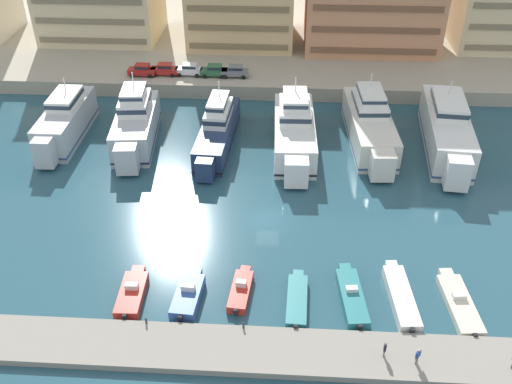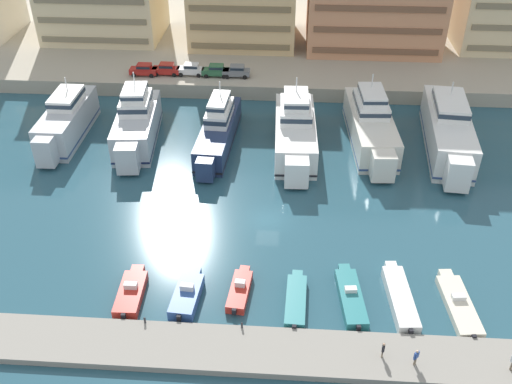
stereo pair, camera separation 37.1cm
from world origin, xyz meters
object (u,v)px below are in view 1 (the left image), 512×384
object	(u,v)px
motorboat_teal_center	(352,296)
car_grey_center	(235,71)
motorboat_red_mid_left	(241,290)
motorboat_teal_center_left	(297,300)
yacht_white_center_left	(294,130)
yacht_ivory_center	(370,124)
car_red_far_left	(142,70)
pedestrian_near_edge	(385,348)
pedestrian_mid_deck	(418,355)
motorboat_cream_mid_right	(459,303)
yacht_silver_far_left	(65,121)
car_white_mid_left	(189,69)
car_green_center_left	(214,70)
yacht_silver_left	(135,124)
motorboat_blue_left	(188,295)
yacht_white_center_right	(447,129)
motorboat_red_far_left	(132,293)
yacht_navy_mid_left	(217,130)
car_red_left	(165,69)
motorboat_white_center_right	(401,297)

from	to	relation	value
motorboat_teal_center	car_grey_center	xyz separation A→B (m)	(-14.31, 43.55, 2.64)
motorboat_red_mid_left	motorboat_teal_center_left	size ratio (longest dim) A/B	0.84
yacht_white_center_left	motorboat_teal_center_left	distance (m)	27.46
yacht_ivory_center	motorboat_teal_center_left	bearing A→B (deg)	-107.37
yacht_ivory_center	car_red_far_left	xyz separation A→B (m)	(-32.75, 14.28, 0.65)
pedestrian_near_edge	motorboat_teal_center	bearing A→B (deg)	106.87
yacht_ivory_center	pedestrian_near_edge	bearing A→B (deg)	-93.85
car_grey_center	pedestrian_mid_deck	bearing A→B (deg)	-69.69
motorboat_cream_mid_right	yacht_silver_far_left	bearing A→B (deg)	148.13
car_white_mid_left	car_green_center_left	distance (m)	3.84
yacht_silver_far_left	pedestrian_near_edge	world-z (taller)	yacht_silver_far_left
yacht_white_center_left	car_white_mid_left	bearing A→B (deg)	133.18
yacht_silver_far_left	yacht_silver_left	world-z (taller)	yacht_silver_left
yacht_white_center_left	car_white_mid_left	distance (m)	23.38
motorboat_teal_center_left	pedestrian_mid_deck	world-z (taller)	pedestrian_mid_deck
motorboat_red_mid_left	motorboat_blue_left	bearing A→B (deg)	-167.76
car_green_center_left	pedestrian_mid_deck	size ratio (longest dim) A/B	2.54
car_white_mid_left	pedestrian_near_edge	bearing A→B (deg)	-65.17
yacht_white_center_left	pedestrian_near_edge	size ratio (longest dim) A/B	12.29
pedestrian_near_edge	yacht_white_center_right	bearing A→B (deg)	70.98
motorboat_red_mid_left	car_grey_center	bearing A→B (deg)	95.76
yacht_silver_far_left	car_green_center_left	distance (m)	23.81
motorboat_red_far_left	motorboat_blue_left	world-z (taller)	motorboat_blue_left
yacht_navy_mid_left	yacht_ivory_center	size ratio (longest dim) A/B	0.93
motorboat_teal_center_left	car_red_far_left	xyz separation A→B (m)	(-23.50, 43.83, 2.70)
yacht_white_center_left	motorboat_teal_center_left	bearing A→B (deg)	-89.11
motorboat_teal_center	pedestrian_mid_deck	xyz separation A→B (m)	(4.45, -7.13, 1.11)
car_red_far_left	car_grey_center	world-z (taller)	same
motorboat_red_mid_left	car_red_left	world-z (taller)	car_red_left
yacht_navy_mid_left	pedestrian_near_edge	distance (m)	37.58
car_grey_center	motorboat_teal_center	bearing A→B (deg)	-71.81
motorboat_white_center_right	car_white_mid_left	xyz separation A→B (m)	(-25.63, 43.58, 2.58)
yacht_ivory_center	car_red_left	size ratio (longest dim) A/B	4.82
yacht_ivory_center	motorboat_cream_mid_right	bearing A→B (deg)	-80.10
yacht_silver_left	car_red_left	world-z (taller)	yacht_silver_left
car_grey_center	motorboat_cream_mid_right	bearing A→B (deg)	-61.47
car_red_left	pedestrian_mid_deck	world-z (taller)	car_red_left
car_red_far_left	car_green_center_left	distance (m)	10.93
pedestrian_mid_deck	motorboat_red_far_left	bearing A→B (deg)	165.09
pedestrian_mid_deck	motorboat_teal_center_left	bearing A→B (deg)	145.23
yacht_silver_far_left	car_green_center_left	world-z (taller)	yacht_silver_far_left
motorboat_teal_center	motorboat_teal_center_left	bearing A→B (deg)	-172.20
motorboat_white_center_right	car_red_far_left	size ratio (longest dim) A/B	2.11
yacht_silver_left	motorboat_teal_center	size ratio (longest dim) A/B	2.15
pedestrian_mid_deck	motorboat_blue_left	bearing A→B (deg)	161.49
motorboat_red_mid_left	car_white_mid_left	world-z (taller)	car_white_mid_left
yacht_ivory_center	motorboat_teal_center	bearing A→B (deg)	-98.61
motorboat_teal_center_left	car_red_left	world-z (taller)	car_red_left
yacht_silver_far_left	motorboat_teal_center_left	bearing A→B (deg)	-43.07
yacht_ivory_center	motorboat_teal_center_left	size ratio (longest dim) A/B	2.79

